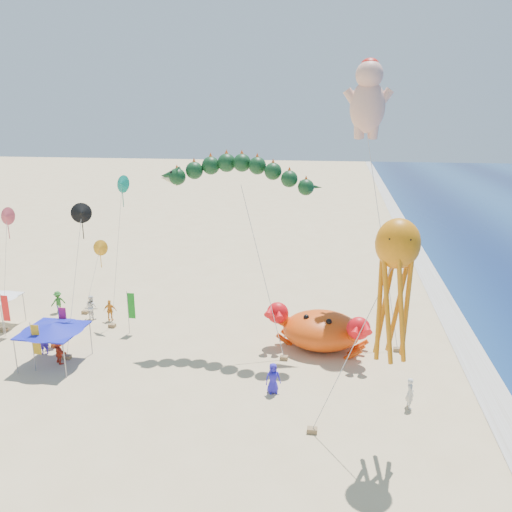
{
  "coord_description": "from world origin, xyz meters",
  "views": [
    {
      "loc": [
        3.19,
        -27.98,
        14.86
      ],
      "look_at": [
        -2.0,
        2.0,
        6.5
      ],
      "focal_mm": 35.0,
      "sensor_mm": 36.0,
      "label": 1
    }
  ],
  "objects_px": {
    "octopus_kite": "(395,280)",
    "dragon_kite": "(239,178)",
    "cherub_kite": "(368,97)",
    "crab_inflatable": "(322,329)",
    "canopy_blue": "(53,327)"
  },
  "relations": [
    {
      "from": "crab_inflatable",
      "to": "octopus_kite",
      "type": "xyz_separation_m",
      "value": [
        3.34,
        -9.86,
        6.84
      ]
    },
    {
      "from": "octopus_kite",
      "to": "canopy_blue",
      "type": "distance_m",
      "value": 21.08
    },
    {
      "from": "crab_inflatable",
      "to": "octopus_kite",
      "type": "height_order",
      "value": "octopus_kite"
    },
    {
      "from": "octopus_kite",
      "to": "canopy_blue",
      "type": "height_order",
      "value": "octopus_kite"
    },
    {
      "from": "dragon_kite",
      "to": "cherub_kite",
      "type": "distance_m",
      "value": 10.32
    },
    {
      "from": "crab_inflatable",
      "to": "dragon_kite",
      "type": "distance_m",
      "value": 11.39
    },
    {
      "from": "dragon_kite",
      "to": "canopy_blue",
      "type": "distance_m",
      "value": 14.86
    },
    {
      "from": "octopus_kite",
      "to": "dragon_kite",
      "type": "bearing_deg",
      "value": 131.6
    },
    {
      "from": "crab_inflatable",
      "to": "cherub_kite",
      "type": "height_order",
      "value": "cherub_kite"
    },
    {
      "from": "crab_inflatable",
      "to": "canopy_blue",
      "type": "distance_m",
      "value": 17.14
    },
    {
      "from": "canopy_blue",
      "to": "octopus_kite",
      "type": "bearing_deg",
      "value": -13.8
    },
    {
      "from": "crab_inflatable",
      "to": "octopus_kite",
      "type": "relative_size",
      "value": 0.64
    },
    {
      "from": "octopus_kite",
      "to": "canopy_blue",
      "type": "bearing_deg",
      "value": 166.2
    },
    {
      "from": "crab_inflatable",
      "to": "cherub_kite",
      "type": "xyz_separation_m",
      "value": [
        2.36,
        4.45,
        14.92
      ]
    },
    {
      "from": "dragon_kite",
      "to": "cherub_kite",
      "type": "bearing_deg",
      "value": 28.04
    }
  ]
}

